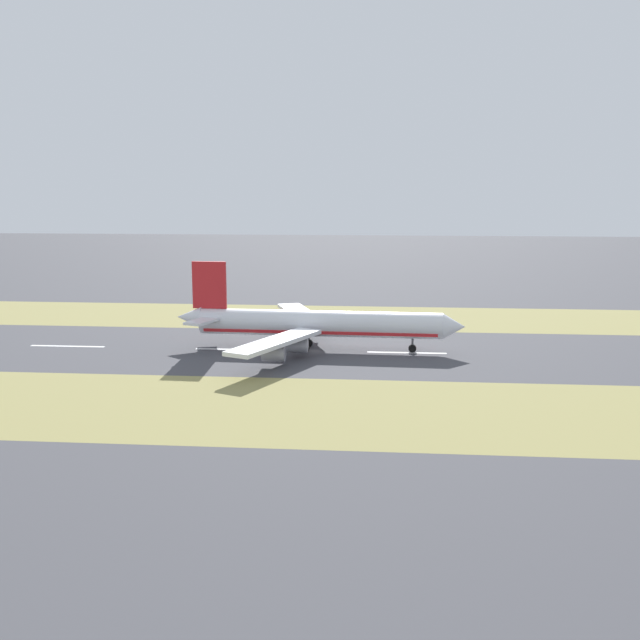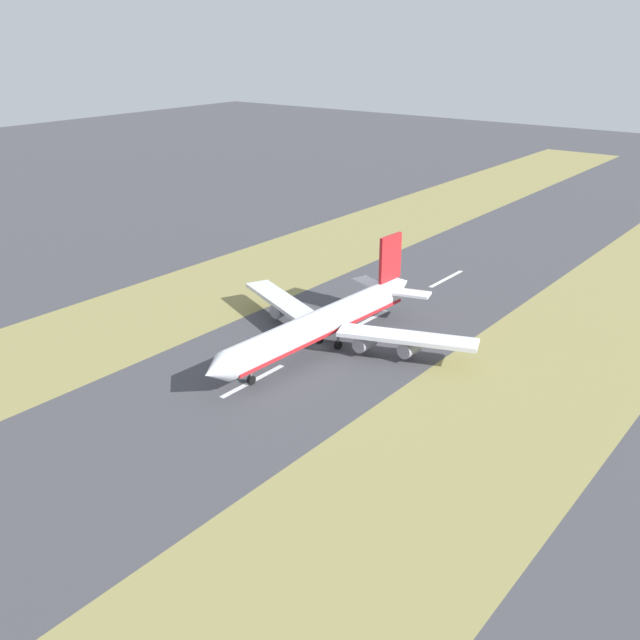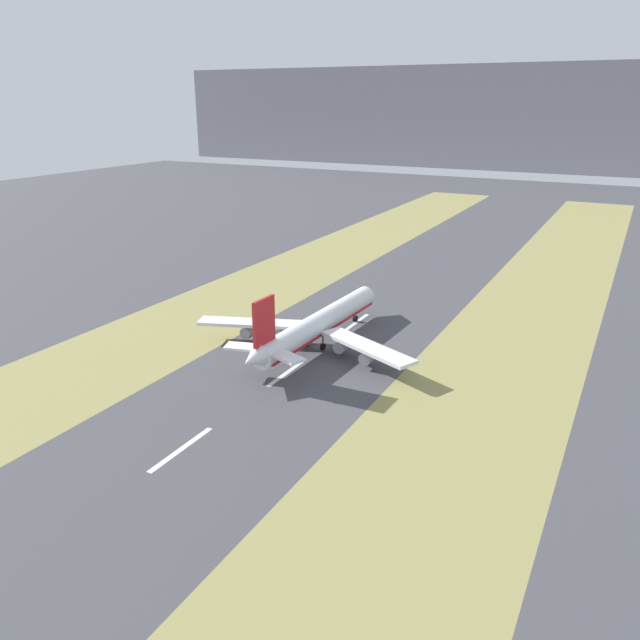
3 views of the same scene
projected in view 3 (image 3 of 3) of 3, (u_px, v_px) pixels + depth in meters
ground_plane at (323, 347)px, 167.86m from camera, size 800.00×800.00×0.00m
grass_median_west at (190, 321)px, 187.47m from camera, size 40.00×600.00×0.01m
grass_median_east at (491, 379)px, 148.24m from camera, size 40.00×600.00×0.01m
centreline_dash_near at (181, 449)px, 118.71m from camera, size 1.20×18.00×0.01m
centreline_dash_mid at (287, 372)px, 152.13m from camera, size 1.20×18.00×0.01m
centreline_dash_far at (355, 323)px, 185.55m from camera, size 1.20×18.00×0.01m
airplane_main_jet at (316, 326)px, 165.91m from camera, size 64.09×67.16×20.20m
mountain_ridge at (576, 117)px, 586.75m from camera, size 800.00×120.00×93.23m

